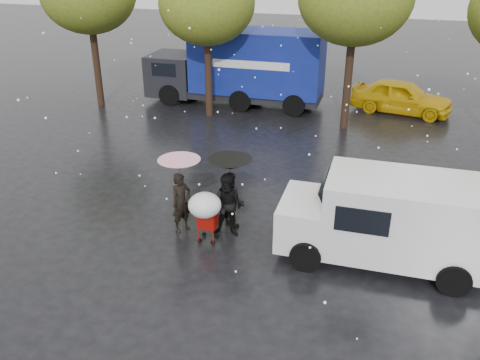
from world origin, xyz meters
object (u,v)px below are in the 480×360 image
(person_pink, at_px, (181,202))
(shopping_cart, at_px, (205,208))
(blue_truck, at_px, (240,68))
(yellow_taxi, at_px, (402,97))
(vendor_cart, at_px, (319,217))
(white_van, at_px, (390,219))
(person_black, at_px, (231,200))

(person_pink, distance_m, shopping_cart, 1.01)
(blue_truck, xyz_separation_m, yellow_taxi, (7.41, 0.72, -1.00))
(person_pink, height_order, shopping_cart, person_pink)
(vendor_cart, xyz_separation_m, yellow_taxi, (2.00, 12.01, 0.03))
(person_pink, xyz_separation_m, vendor_cart, (3.61, 0.46, -0.11))
(shopping_cart, bearing_deg, blue_truck, 102.20)
(white_van, relative_size, blue_truck, 0.59)
(person_pink, xyz_separation_m, shopping_cart, (0.85, -0.48, 0.23))
(shopping_cart, xyz_separation_m, white_van, (4.47, 0.54, 0.10))
(person_pink, xyz_separation_m, blue_truck, (-1.79, 11.75, 0.92))
(person_pink, bearing_deg, vendor_cart, -52.12)
(vendor_cart, xyz_separation_m, blue_truck, (-5.40, 11.29, 1.03))
(person_black, xyz_separation_m, vendor_cart, (2.40, -0.04, -0.10))
(person_pink, relative_size, blue_truck, 0.20)
(person_black, bearing_deg, yellow_taxi, -67.57)
(white_van, distance_m, yellow_taxi, 12.42)
(vendor_cart, relative_size, shopping_cart, 1.04)
(person_pink, bearing_deg, white_van, -58.82)
(person_pink, relative_size, vendor_cart, 1.10)
(yellow_taxi, bearing_deg, vendor_cart, -177.43)
(person_pink, bearing_deg, blue_truck, 39.27)
(person_pink, relative_size, yellow_taxi, 0.38)
(blue_truck, distance_m, yellow_taxi, 7.51)
(white_van, xyz_separation_m, blue_truck, (-7.12, 11.70, 0.60))
(white_van, xyz_separation_m, yellow_taxi, (0.29, 12.41, -0.40))
(white_van, bearing_deg, vendor_cart, 166.60)
(person_black, relative_size, yellow_taxi, 0.37)
(person_black, distance_m, yellow_taxi, 12.75)
(person_black, height_order, white_van, white_van)
(person_pink, distance_m, white_van, 5.34)
(person_black, height_order, blue_truck, blue_truck)
(blue_truck, bearing_deg, shopping_cart, -77.80)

